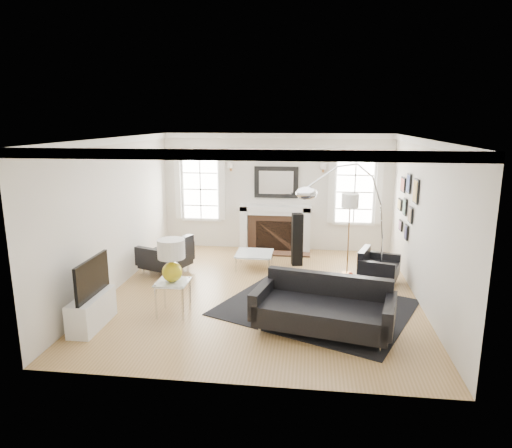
# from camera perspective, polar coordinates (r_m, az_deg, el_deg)

# --- Properties ---
(floor) EXTENTS (6.00, 6.00, 0.00)m
(floor) POSITION_cam_1_polar(r_m,az_deg,el_deg) (8.49, 0.83, -8.59)
(floor) COLOR olive
(floor) RESTS_ON ground
(back_wall) EXTENTS (5.50, 0.04, 2.80)m
(back_wall) POSITION_cam_1_polar(r_m,az_deg,el_deg) (11.02, 2.55, 3.97)
(back_wall) COLOR silver
(back_wall) RESTS_ON floor
(front_wall) EXTENTS (5.50, 0.04, 2.80)m
(front_wall) POSITION_cam_1_polar(r_m,az_deg,el_deg) (5.21, -2.71, -6.27)
(front_wall) COLOR silver
(front_wall) RESTS_ON floor
(left_wall) EXTENTS (0.04, 6.00, 2.80)m
(left_wall) POSITION_cam_1_polar(r_m,az_deg,el_deg) (8.80, -17.24, 1.12)
(left_wall) COLOR silver
(left_wall) RESTS_ON floor
(right_wall) EXTENTS (0.04, 6.00, 2.80)m
(right_wall) POSITION_cam_1_polar(r_m,az_deg,el_deg) (8.26, 20.20, 0.15)
(right_wall) COLOR silver
(right_wall) RESTS_ON floor
(ceiling) EXTENTS (5.50, 6.00, 0.02)m
(ceiling) POSITION_cam_1_polar(r_m,az_deg,el_deg) (7.90, 0.90, 10.66)
(ceiling) COLOR white
(ceiling) RESTS_ON back_wall
(crown_molding) EXTENTS (5.50, 6.00, 0.12)m
(crown_molding) POSITION_cam_1_polar(r_m,az_deg,el_deg) (7.90, 0.89, 10.22)
(crown_molding) COLOR white
(crown_molding) RESTS_ON back_wall
(fireplace) EXTENTS (1.70, 0.69, 1.11)m
(fireplace) POSITION_cam_1_polar(r_m,az_deg,el_deg) (10.98, 2.41, -0.62)
(fireplace) COLOR white
(fireplace) RESTS_ON floor
(mantel_mirror) EXTENTS (1.05, 0.07, 0.75)m
(mantel_mirror) POSITION_cam_1_polar(r_m,az_deg,el_deg) (10.94, 2.54, 5.23)
(mantel_mirror) COLOR black
(mantel_mirror) RESTS_ON back_wall
(window_left) EXTENTS (1.24, 0.15, 1.62)m
(window_left) POSITION_cam_1_polar(r_m,az_deg,el_deg) (11.25, -6.94, 4.38)
(window_left) COLOR white
(window_left) RESTS_ON back_wall
(window_right) EXTENTS (1.24, 0.15, 1.62)m
(window_right) POSITION_cam_1_polar(r_m,az_deg,el_deg) (10.97, 12.23, 3.96)
(window_right) COLOR white
(window_right) RESTS_ON back_wall
(gallery_wall) EXTENTS (0.04, 1.73, 1.29)m
(gallery_wall) POSITION_cam_1_polar(r_m,az_deg,el_deg) (9.47, 18.34, 2.67)
(gallery_wall) COLOR black
(gallery_wall) RESTS_ON right_wall
(tv_unit) EXTENTS (0.35, 1.00, 1.09)m
(tv_unit) POSITION_cam_1_polar(r_m,az_deg,el_deg) (7.51, -19.83, -9.65)
(tv_unit) COLOR white
(tv_unit) RESTS_ON floor
(area_rug) EXTENTS (3.70, 3.44, 0.01)m
(area_rug) POSITION_cam_1_polar(r_m,az_deg,el_deg) (7.92, 7.47, -10.27)
(area_rug) COLOR black
(area_rug) RESTS_ON floor
(sofa) EXTENTS (2.19, 1.35, 0.67)m
(sofa) POSITION_cam_1_polar(r_m,az_deg,el_deg) (6.99, 8.47, -10.40)
(sofa) COLOR black
(sofa) RESTS_ON floor
(armchair_left) EXTENTS (1.11, 1.17, 0.63)m
(armchair_left) POSITION_cam_1_polar(r_m,az_deg,el_deg) (9.64, -10.95, -3.95)
(armchair_left) COLOR black
(armchair_left) RESTS_ON floor
(armchair_right) EXTENTS (0.90, 0.96, 0.53)m
(armchair_right) POSITION_cam_1_polar(r_m,az_deg,el_deg) (9.24, 14.85, -5.25)
(armchair_right) COLOR black
(armchair_right) RESTS_ON floor
(coffee_table) EXTENTS (0.77, 0.77, 0.34)m
(coffee_table) POSITION_cam_1_polar(r_m,az_deg,el_deg) (9.73, -0.21, -3.79)
(coffee_table) COLOR silver
(coffee_table) RESTS_ON floor
(side_table_left) EXTENTS (0.51, 0.51, 0.56)m
(side_table_left) POSITION_cam_1_polar(r_m,az_deg,el_deg) (7.56, -10.35, -7.85)
(side_table_left) COLOR silver
(side_table_left) RESTS_ON floor
(nesting_table) EXTENTS (0.47, 0.40, 0.52)m
(nesting_table) POSITION_cam_1_polar(r_m,az_deg,el_deg) (7.64, 11.64, -8.08)
(nesting_table) COLOR silver
(nesting_table) RESTS_ON floor
(gourd_lamp) EXTENTS (0.44, 0.44, 0.70)m
(gourd_lamp) POSITION_cam_1_polar(r_m,az_deg,el_deg) (7.40, -10.51, -4.15)
(gourd_lamp) COLOR gold
(gourd_lamp) RESTS_ON side_table_left
(orange_vase) EXTENTS (0.11, 0.11, 0.17)m
(orange_vase) POSITION_cam_1_polar(r_m,az_deg,el_deg) (7.57, 11.71, -6.60)
(orange_vase) COLOR red
(orange_vase) RESTS_ON nesting_table
(arc_floor_lamp) EXTENTS (1.74, 1.61, 2.47)m
(arc_floor_lamp) POSITION_cam_1_polar(r_m,az_deg,el_deg) (8.16, 11.31, 0.09)
(arc_floor_lamp) COLOR silver
(arc_floor_lamp) RESTS_ON floor
(stick_floor_lamp) EXTENTS (0.34, 0.34, 1.68)m
(stick_floor_lamp) POSITION_cam_1_polar(r_m,az_deg,el_deg) (9.28, 11.67, 2.36)
(stick_floor_lamp) COLOR #AE753C
(stick_floor_lamp) RESTS_ON floor
(speaker_tower) EXTENTS (0.27, 0.27, 1.14)m
(speaker_tower) POSITION_cam_1_polar(r_m,az_deg,el_deg) (9.94, 5.17, -1.93)
(speaker_tower) COLOR black
(speaker_tower) RESTS_ON floor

